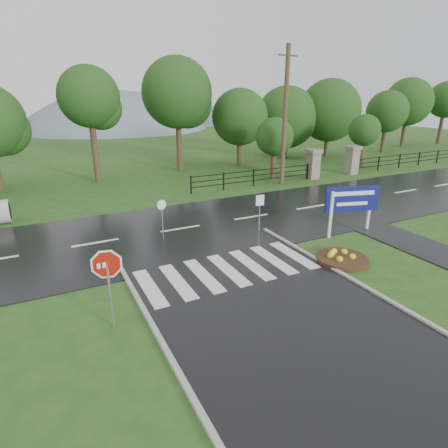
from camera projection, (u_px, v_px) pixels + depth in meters
ground at (316, 348)px, 9.79m from camera, size 120.00×120.00×0.00m
main_road at (181, 230)px, 18.19m from camera, size 90.00×8.00×0.04m
walkway at (406, 241)px, 16.77m from camera, size 2.20×11.00×0.04m
crosswalk at (228, 270)px, 13.97m from camera, size 6.50×2.80×0.02m
pillar_west at (313, 163)px, 28.38m from camera, size 1.00×1.00×2.24m
pillar_east at (352, 159)px, 30.08m from camera, size 1.00×1.00×2.24m
fence_west at (254, 176)px, 26.29m from camera, size 9.58×0.08×1.20m
fence_east at (438, 155)px, 34.81m from camera, size 20.58×0.08×1.20m
hills at (99, 213)px, 71.10m from camera, size 102.00×48.00×48.00m
treeline at (131, 174)px, 30.38m from camera, size 83.20×5.20×10.00m
stop_sign at (107, 271)px, 10.06m from camera, size 1.11×0.26×2.55m
estate_billboard at (352, 201)px, 17.17m from camera, size 2.53×0.81×2.29m
flower_bed at (342, 258)px, 14.72m from camera, size 2.00×2.00×0.40m
reg_sign_small at (260, 206)px, 17.36m from camera, size 0.41×0.07×1.85m
reg_sign_round at (162, 214)px, 16.47m from camera, size 0.44×0.10×1.90m
utility_pole_east at (285, 117)px, 25.41m from camera, size 1.64×0.35×9.26m
entrance_tree_left at (275, 137)px, 27.88m from camera, size 2.82×2.82×4.57m
entrance_tree_right at (364, 131)px, 31.76m from camera, size 2.65×2.65×4.56m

